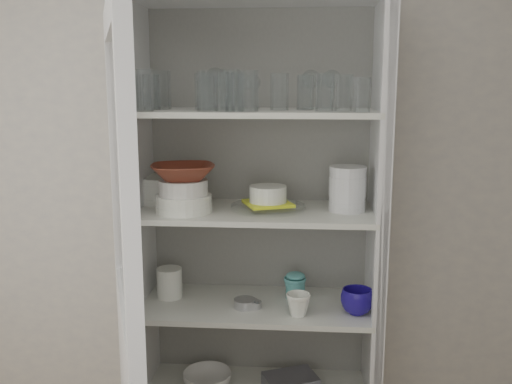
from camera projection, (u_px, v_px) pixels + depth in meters
The scene contains 37 objects.
wall_back at pixel (215, 189), 2.54m from camera, with size 3.60×0.02×2.60m, color #B0ABA6.
pantry_cabinet at pixel (257, 279), 2.44m from camera, with size 1.00×0.45×2.10m.
cupboard_door at pixel (130, 373), 1.78m from camera, with size 0.35×0.86×2.00m.
tumbler_0 at pixel (143, 90), 2.11m from camera, with size 0.08×0.08×0.15m, color silver.
tumbler_1 at pixel (225, 92), 2.09m from camera, with size 0.07×0.07×0.14m, color silver.
tumbler_2 at pixel (248, 91), 2.09m from camera, with size 0.07×0.07×0.15m, color silver.
tumbler_3 at pixel (235, 92), 2.08m from camera, with size 0.07×0.07×0.14m, color silver.
tumbler_4 at pixel (325, 93), 2.09m from camera, with size 0.07×0.07×0.14m, color silver.
tumbler_5 at pixel (362, 95), 2.04m from camera, with size 0.06×0.06×0.12m, color silver.
tumbler_6 at pixel (344, 93), 2.09m from camera, with size 0.07×0.07×0.13m, color silver.
tumbler_7 at pixel (151, 92), 2.23m from camera, with size 0.07×0.07×0.14m, color silver.
tumbler_8 at pixel (161, 90), 2.27m from camera, with size 0.08×0.08×0.15m, color silver.
tumbler_9 at pixel (204, 92), 2.21m from camera, with size 0.07×0.07×0.14m, color silver.
tumbler_10 at pixel (230, 90), 2.23m from camera, with size 0.08×0.08×0.16m, color silver.
tumbler_11 at pixel (305, 92), 2.21m from camera, with size 0.07×0.07×0.13m, color silver.
goblet_0 at pixel (216, 86), 2.34m from camera, with size 0.08×0.08×0.18m, color silver, non-canonical shape.
goblet_1 at pixel (252, 90), 2.31m from camera, with size 0.07×0.07×0.15m, color silver, non-canonical shape.
goblet_2 at pixel (311, 88), 2.32m from camera, with size 0.08×0.08×0.17m, color silver, non-canonical shape.
goblet_3 at pixel (332, 88), 2.31m from camera, with size 0.08×0.08×0.17m, color silver, non-canonical shape.
plate_stack_front at pixel (184, 203), 2.25m from camera, with size 0.22×0.22×0.07m, color white.
plate_stack_back at pixel (162, 189), 2.43m from camera, with size 0.20×0.20×0.11m, color white.
cream_bowl at pixel (183, 187), 2.24m from camera, with size 0.19×0.19×0.06m, color silver.
terracotta_bowl at pixel (183, 172), 2.23m from camera, with size 0.25×0.25×0.06m, color maroon.
glass_platter at pixel (268, 207), 2.31m from camera, with size 0.30×0.30×0.02m, color silver.
yellow_trivet at pixel (268, 203), 2.31m from camera, with size 0.17×0.17×0.01m, color #FFF635.
white_ramekin at pixel (268, 194), 2.30m from camera, with size 0.15×0.15×0.07m, color white.
grey_bowl_stack at pixel (347, 189), 2.26m from camera, with size 0.15×0.15×0.18m, color silver.
mug_blue at pixel (357, 301), 2.26m from camera, with size 0.13×0.13×0.10m, color navy.
mug_teal at pixel (295, 288), 2.43m from camera, with size 0.10×0.10×0.09m, color teal.
mug_white at pixel (298, 305), 2.24m from camera, with size 0.10×0.10×0.09m, color white.
teal_jar at pixel (295, 287), 2.43m from camera, with size 0.08×0.08×0.10m.
measuring_cups at pixel (245, 303), 2.33m from camera, with size 0.09×0.09×0.04m, color silver.
white_canister at pixel (170, 283), 2.43m from camera, with size 0.11×0.11×0.13m, color white.
cream_dish at pixel (207, 379), 2.48m from camera, with size 0.21×0.21×0.07m, color silver.
tin_box at pixel (291, 383), 2.46m from camera, with size 0.22×0.15×0.07m, color gray.
tumbler_12 at pixel (207, 91), 2.10m from camera, with size 0.07×0.07×0.15m, color silver.
tumbler_13 at pixel (279, 92), 2.16m from camera, with size 0.07×0.07×0.14m, color silver.
Camera 1 is at (0.38, -0.98, 1.77)m, focal length 40.00 mm.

